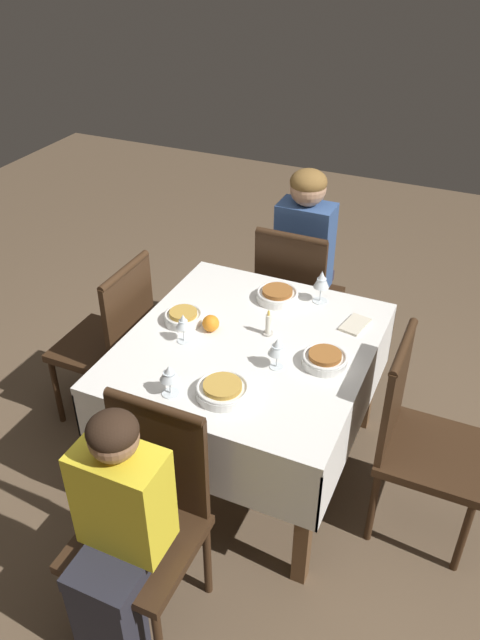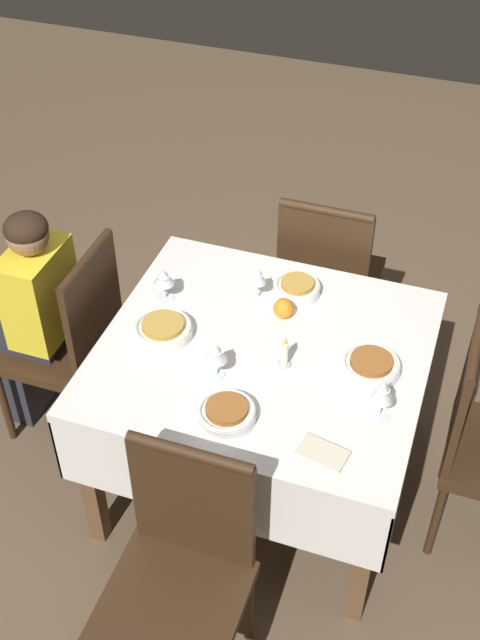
% 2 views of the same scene
% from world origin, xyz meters
% --- Properties ---
extents(ground_plane, '(8.00, 8.00, 0.00)m').
position_xyz_m(ground_plane, '(0.00, 0.00, 0.00)').
color(ground_plane, brown).
extents(dining_table, '(1.13, 1.04, 0.73)m').
position_xyz_m(dining_table, '(0.00, 0.00, 0.63)').
color(dining_table, white).
rests_on(dining_table, ground_plane).
extents(chair_west, '(0.42, 0.42, 0.93)m').
position_xyz_m(chair_west, '(-0.81, 0.05, 0.51)').
color(chair_west, '#382314').
rests_on(chair_west, ground_plane).
extents(chair_north, '(0.42, 0.42, 0.93)m').
position_xyz_m(chair_north, '(0.05, 0.77, 0.51)').
color(chair_north, '#382314').
rests_on(chair_north, ground_plane).
extents(chair_south, '(0.42, 0.42, 0.93)m').
position_xyz_m(chair_south, '(-0.01, -0.77, 0.51)').
color(chair_south, '#382314').
rests_on(chair_south, ground_plane).
extents(person_child_yellow, '(0.33, 0.30, 1.06)m').
position_xyz_m(person_child_yellow, '(-0.98, 0.05, 0.58)').
color(person_child_yellow, '#282833').
rests_on(person_child_yellow, ground_plane).
extents(bowl_east, '(0.20, 0.20, 0.06)m').
position_xyz_m(bowl_east, '(0.38, 0.02, 0.76)').
color(bowl_east, white).
rests_on(bowl_east, dining_table).
extents(wine_glass_east, '(0.07, 0.07, 0.16)m').
position_xyz_m(wine_glass_east, '(0.45, -0.18, 0.85)').
color(wine_glass_east, white).
rests_on(wine_glass_east, dining_table).
extents(bowl_west, '(0.21, 0.21, 0.06)m').
position_xyz_m(bowl_west, '(-0.36, -0.05, 0.76)').
color(bowl_west, white).
rests_on(bowl_west, dining_table).
extents(wine_glass_west, '(0.08, 0.08, 0.14)m').
position_xyz_m(wine_glass_west, '(-0.43, 0.14, 0.83)').
color(wine_glass_west, white).
rests_on(wine_glass_west, dining_table).
extents(bowl_north, '(0.17, 0.17, 0.06)m').
position_xyz_m(bowl_north, '(0.03, 0.33, 0.76)').
color(bowl_north, white).
rests_on(bowl_north, dining_table).
extents(wine_glass_north, '(0.06, 0.06, 0.14)m').
position_xyz_m(wine_glass_north, '(-0.11, 0.26, 0.83)').
color(wine_glass_north, white).
rests_on(wine_glass_north, dining_table).
extents(bowl_south, '(0.19, 0.19, 0.06)m').
position_xyz_m(bowl_south, '(-0.01, -0.34, 0.76)').
color(bowl_south, white).
rests_on(bowl_south, dining_table).
extents(wine_glass_south, '(0.08, 0.08, 0.14)m').
position_xyz_m(wine_glass_south, '(-0.11, -0.17, 0.84)').
color(wine_glass_south, white).
rests_on(wine_glass_south, dining_table).
extents(candle_centerpiece, '(0.05, 0.05, 0.13)m').
position_xyz_m(candle_centerpiece, '(0.09, -0.05, 0.78)').
color(candle_centerpiece, beige).
rests_on(candle_centerpiece, dining_table).
extents(orange_fruit, '(0.08, 0.08, 0.08)m').
position_xyz_m(orange_fruit, '(0.02, 0.19, 0.77)').
color(orange_fruit, orange).
rests_on(orange_fruit, dining_table).
extents(napkin_red_folded, '(0.17, 0.12, 0.01)m').
position_xyz_m(napkin_red_folded, '(0.31, -0.38, 0.74)').
color(napkin_red_folded, beige).
rests_on(napkin_red_folded, dining_table).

